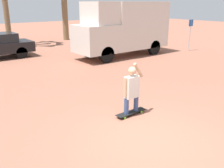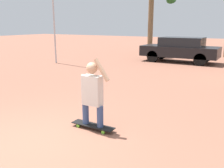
# 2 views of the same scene
# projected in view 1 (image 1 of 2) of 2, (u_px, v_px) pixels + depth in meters

# --- Properties ---
(ground_plane) EXTENTS (80.00, 80.00, 0.00)m
(ground_plane) POSITION_uv_depth(u_px,v_px,m) (148.00, 140.00, 6.10)
(ground_plane) COLOR #935B47
(skateboard) EXTENTS (1.02, 0.25, 0.09)m
(skateboard) POSITION_uv_depth(u_px,v_px,m) (131.00, 112.00, 7.47)
(skateboard) COLOR black
(skateboard) RESTS_ON ground_plane
(person_skateboarder) EXTENTS (0.72, 0.24, 1.49)m
(person_skateboarder) POSITION_uv_depth(u_px,v_px,m) (132.00, 87.00, 7.22)
(person_skateboarder) COLOR #384C7A
(person_skateboarder) RESTS_ON skateboard
(camper_van) EXTENTS (6.20, 2.09, 3.28)m
(camper_van) POSITION_uv_depth(u_px,v_px,m) (124.00, 27.00, 15.39)
(camper_van) COLOR black
(camper_van) RESTS_ON ground_plane
(street_sign) EXTENTS (0.44, 0.06, 2.13)m
(street_sign) POSITION_uv_depth(u_px,v_px,m) (190.00, 31.00, 17.11)
(street_sign) COLOR #B7B7BC
(street_sign) RESTS_ON ground_plane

